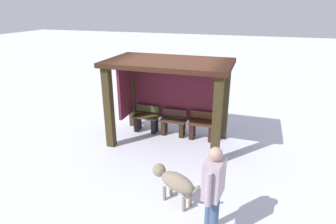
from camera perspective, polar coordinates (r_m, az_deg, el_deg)
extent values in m
plane|color=white|center=(7.93, 0.14, -5.93)|extent=(60.00, 60.00, 0.00)
cube|color=#392D17|center=(7.42, -11.96, 0.74)|extent=(0.20, 0.20, 2.16)
cube|color=#392D17|center=(6.55, 9.92, -1.88)|extent=(0.20, 0.20, 2.16)
cube|color=#392D17|center=(8.64, -7.27, 3.93)|extent=(0.20, 0.20, 2.16)
cube|color=#392D17|center=(7.90, 11.51, 2.03)|extent=(0.20, 0.20, 2.16)
cube|color=#351C11|center=(7.20, 0.16, 10.01)|extent=(3.19, 1.84, 0.12)
cube|color=#5B1C2B|center=(8.10, 1.72, 4.32)|extent=(2.60, 0.08, 1.51)
cube|color=#392D17|center=(8.36, 1.62, -1.09)|extent=(2.60, 0.06, 0.08)
cube|color=#5B1C2B|center=(8.18, -8.72, 4.24)|extent=(0.08, 0.80, 1.51)
cube|color=#413D21|center=(8.37, -4.52, -0.95)|extent=(0.75, 0.39, 0.05)
cube|color=#413D21|center=(8.44, -4.12, 0.75)|extent=(0.71, 0.04, 0.20)
cube|color=black|center=(8.37, -2.72, -2.74)|extent=(0.12, 0.33, 0.45)
cube|color=black|center=(8.56, -6.18, -2.27)|extent=(0.12, 0.33, 0.45)
cube|color=#4A2F25|center=(8.11, 1.06, -1.80)|extent=(0.75, 0.35, 0.03)
cube|color=#4A2F25|center=(8.17, 1.39, -0.12)|extent=(0.71, 0.04, 0.20)
cube|color=black|center=(8.13, 2.91, -3.54)|extent=(0.12, 0.30, 0.43)
cube|color=black|center=(8.28, -0.78, -3.06)|extent=(0.12, 0.30, 0.43)
cube|color=#542F1E|center=(7.91, 6.97, -2.34)|extent=(0.75, 0.40, 0.03)
cube|color=#542F1E|center=(8.00, 7.29, -0.56)|extent=(0.71, 0.04, 0.20)
cube|color=black|center=(7.97, 8.84, -4.20)|extent=(0.12, 0.34, 0.46)
cube|color=black|center=(8.06, 4.97, -3.72)|extent=(0.12, 0.34, 0.46)
cube|color=#BCA6B0|center=(4.47, 9.35, -13.15)|extent=(0.32, 0.47, 0.63)
sphere|color=tan|center=(4.25, 9.68, -8.45)|extent=(0.21, 0.21, 0.21)
cylinder|color=#3D557A|center=(4.99, 8.37, -19.16)|extent=(0.16, 0.16, 0.79)
cylinder|color=#3D557A|center=(4.82, 9.32, -20.93)|extent=(0.16, 0.16, 0.79)
cylinder|color=#BCA6B0|center=(4.71, 10.30, -11.75)|extent=(0.10, 0.10, 0.56)
cylinder|color=#BCA6B0|center=(4.28, 8.23, -15.38)|extent=(0.10, 0.10, 0.56)
ellipsoid|color=gray|center=(5.44, 1.90, -14.14)|extent=(0.82, 0.59, 0.35)
sphere|color=gray|center=(5.65, -1.81, -11.76)|extent=(0.26, 0.26, 0.26)
cylinder|color=gray|center=(5.19, 5.78, -15.44)|extent=(0.16, 0.11, 0.21)
cylinder|color=gray|center=(5.81, 0.59, -15.41)|extent=(0.07, 0.07, 0.29)
cylinder|color=gray|center=(5.69, -0.74, -16.28)|extent=(0.07, 0.07, 0.29)
cylinder|color=gray|center=(5.57, 4.54, -17.32)|extent=(0.07, 0.07, 0.29)
cylinder|color=gray|center=(5.45, 3.24, -18.29)|extent=(0.07, 0.07, 0.29)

